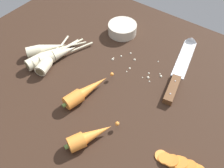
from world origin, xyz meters
TOP-DOWN VIEW (x-y plane):
  - ground_plane at (0.00, 0.00)cm, footprint 120.00×90.00cm
  - chefs_knife at (13.82, 19.54)cm, footprint 10.16×34.68cm
  - whole_carrot at (-4.50, -9.65)cm, footprint 7.37×19.29cm
  - whole_carrot_second at (6.10, -20.74)cm, footprint 9.13×14.58cm
  - parsnip_front at (-25.53, -5.47)cm, footprint 7.30×22.80cm
  - parsnip_mid_left at (-25.40, -4.78)cm, footprint 6.00×19.59cm
  - parsnip_mid_right at (-22.87, -2.53)cm, footprint 9.58×19.75cm
  - parsnip_back at (-28.20, -2.81)cm, footprint 14.10×18.82cm
  - parsnip_outer at (-23.72, -5.74)cm, footprint 8.15×20.37cm
  - carrot_slice_stack at (28.60, -12.92)cm, footprint 12.54×4.40cm
  - prep_bowl at (-13.01, 22.58)cm, footprint 11.00×11.00cm
  - mince_crumbs at (1.76, 10.22)cm, footprint 18.54×11.01cm

SIDE VIEW (x-z plane):
  - ground_plane at x=0.00cm, z-range -4.00..0.00cm
  - mince_crumbs at x=1.76cm, z-range -0.07..0.82cm
  - chefs_knife at x=13.82cm, z-range -1.44..2.74cm
  - carrot_slice_stack at x=28.60cm, z-range -0.35..3.28cm
  - parsnip_front at x=-25.53cm, z-range -0.02..3.98cm
  - parsnip_back at x=-28.20cm, z-range -0.02..3.98cm
  - parsnip_outer at x=-23.72cm, z-range -0.02..3.98cm
  - parsnip_mid_right at x=-22.87cm, z-range -0.02..3.98cm
  - parsnip_mid_left at x=-25.40cm, z-range -0.02..3.98cm
  - whole_carrot_second at x=6.10cm, z-range 0.00..4.20cm
  - whole_carrot at x=-4.50cm, z-range 0.00..4.20cm
  - prep_bowl at x=-13.01cm, z-range 0.15..4.15cm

